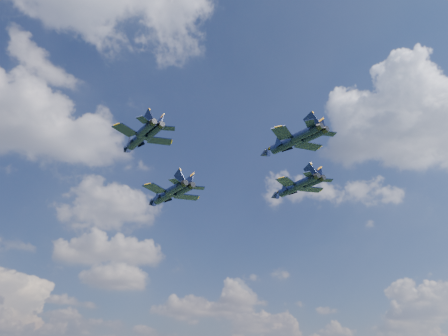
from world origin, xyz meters
TOP-DOWN VIEW (x-y plane):
  - jet_lead at (-5.67, 15.15)m, footprint 13.24×17.83m
  - jet_left at (-16.80, -6.18)m, footprint 10.52×14.00m
  - jet_right at (17.50, 0.70)m, footprint 12.02×15.96m
  - jet_slot at (4.51, -18.77)m, footprint 10.34×14.15m

SIDE VIEW (x-z plane):
  - jet_slot at x=4.51m, z-range 56.83..60.17m
  - jet_lead at x=-5.67m, z-range 57.98..62.17m
  - jet_right at x=17.50m, z-range 58.23..61.99m
  - jet_left at x=-16.80m, z-range 59.22..62.52m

